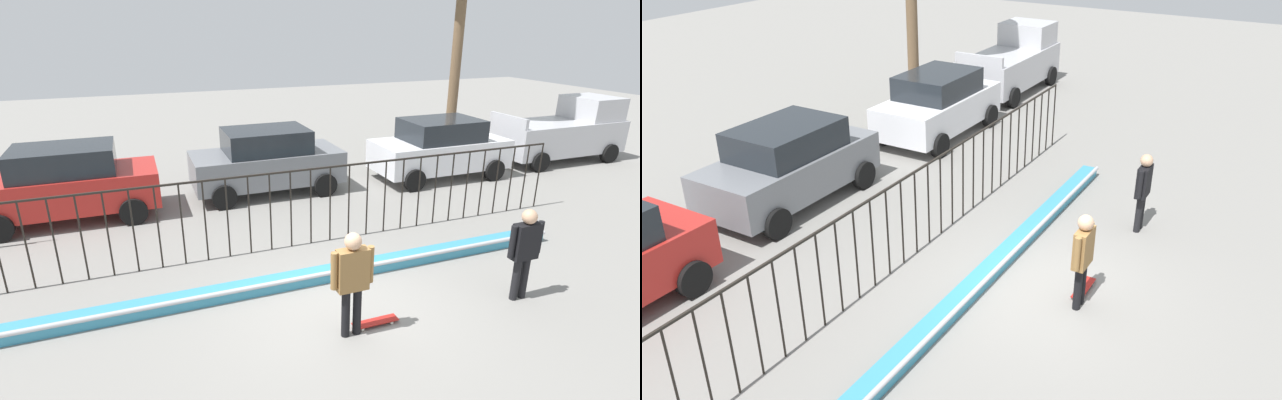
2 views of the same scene
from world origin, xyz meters
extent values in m
plane|color=gray|center=(0.00, 0.00, 0.00)|extent=(60.00, 60.00, 0.00)
cube|color=teal|center=(0.00, 1.13, 0.11)|extent=(11.00, 0.36, 0.22)
cylinder|color=#B2B2B7|center=(0.00, 0.95, 0.22)|extent=(11.00, 0.09, 0.09)
cylinder|color=black|center=(-5.13, 2.80, 0.89)|extent=(0.04, 0.04, 1.78)
cylinder|color=black|center=(-4.67, 2.80, 0.89)|extent=(0.04, 0.04, 1.78)
cylinder|color=black|center=(-4.20, 2.80, 0.89)|extent=(0.04, 0.04, 1.78)
cylinder|color=black|center=(-3.73, 2.80, 0.89)|extent=(0.04, 0.04, 1.78)
cylinder|color=black|center=(-3.27, 2.80, 0.89)|extent=(0.04, 0.04, 1.78)
cylinder|color=black|center=(-2.80, 2.80, 0.89)|extent=(0.04, 0.04, 1.78)
cylinder|color=black|center=(-2.33, 2.80, 0.89)|extent=(0.04, 0.04, 1.78)
cylinder|color=black|center=(-1.87, 2.80, 0.89)|extent=(0.04, 0.04, 1.78)
cylinder|color=black|center=(-1.40, 2.80, 0.89)|extent=(0.04, 0.04, 1.78)
cylinder|color=black|center=(-0.93, 2.80, 0.89)|extent=(0.04, 0.04, 1.78)
cylinder|color=black|center=(-0.47, 2.80, 0.89)|extent=(0.04, 0.04, 1.78)
cylinder|color=black|center=(0.00, 2.80, 0.89)|extent=(0.04, 0.04, 1.78)
cylinder|color=black|center=(0.47, 2.80, 0.89)|extent=(0.04, 0.04, 1.78)
cylinder|color=black|center=(0.93, 2.80, 0.89)|extent=(0.04, 0.04, 1.78)
cylinder|color=black|center=(1.40, 2.80, 0.89)|extent=(0.04, 0.04, 1.78)
cylinder|color=black|center=(1.87, 2.80, 0.89)|extent=(0.04, 0.04, 1.78)
cylinder|color=black|center=(2.33, 2.80, 0.89)|extent=(0.04, 0.04, 1.78)
cylinder|color=black|center=(2.80, 2.80, 0.89)|extent=(0.04, 0.04, 1.78)
cylinder|color=black|center=(3.27, 2.80, 0.89)|extent=(0.04, 0.04, 1.78)
cylinder|color=black|center=(3.73, 2.80, 0.89)|extent=(0.04, 0.04, 1.78)
cylinder|color=black|center=(4.20, 2.80, 0.89)|extent=(0.04, 0.04, 1.78)
cylinder|color=black|center=(4.67, 2.80, 0.89)|extent=(0.04, 0.04, 1.78)
cylinder|color=black|center=(5.13, 2.80, 0.89)|extent=(0.04, 0.04, 1.78)
cylinder|color=black|center=(5.60, 2.80, 0.89)|extent=(0.04, 0.04, 1.78)
cylinder|color=black|center=(6.07, 2.80, 0.89)|extent=(0.04, 0.04, 1.78)
cylinder|color=black|center=(6.53, 2.80, 0.89)|extent=(0.04, 0.04, 1.78)
cylinder|color=black|center=(7.00, 2.80, 0.89)|extent=(0.04, 0.04, 1.78)
cube|color=black|center=(0.00, 2.80, 1.76)|extent=(14.00, 0.04, 0.04)
cylinder|color=black|center=(-0.23, -0.69, 0.42)|extent=(0.14, 0.14, 0.83)
cylinder|color=black|center=(-0.03, -0.69, 0.42)|extent=(0.14, 0.14, 0.83)
cube|color=olive|center=(-0.13, -0.69, 1.18)|extent=(0.51, 0.22, 0.69)
sphere|color=tan|center=(-0.13, -0.69, 1.66)|extent=(0.27, 0.27, 0.27)
cylinder|color=olive|center=(-0.44, -0.69, 1.21)|extent=(0.11, 0.11, 0.62)
cylinder|color=olive|center=(0.18, -0.69, 1.21)|extent=(0.11, 0.11, 0.62)
cube|color=#A51E19|center=(0.36, -0.61, 0.06)|extent=(0.80, 0.20, 0.02)
cylinder|color=silver|center=(0.63, -0.53, 0.03)|extent=(0.05, 0.03, 0.05)
cylinder|color=silver|center=(0.63, -0.68, 0.03)|extent=(0.05, 0.03, 0.05)
cylinder|color=silver|center=(0.09, -0.53, 0.03)|extent=(0.05, 0.03, 0.05)
cylinder|color=silver|center=(0.09, -0.68, 0.03)|extent=(0.05, 0.03, 0.05)
cylinder|color=black|center=(3.08, -0.79, 0.41)|extent=(0.14, 0.14, 0.81)
cylinder|color=black|center=(3.27, -0.79, 0.41)|extent=(0.14, 0.14, 0.81)
cube|color=black|center=(3.18, -0.79, 1.14)|extent=(0.49, 0.21, 0.67)
sphere|color=tan|center=(3.18, -0.79, 1.61)|extent=(0.26, 0.26, 0.26)
cylinder|color=black|center=(2.88, -0.79, 1.18)|extent=(0.11, 0.11, 0.60)
cylinder|color=black|center=(3.48, -0.79, 1.18)|extent=(0.11, 0.11, 0.60)
cube|color=#B2231E|center=(-4.73, 6.38, 0.79)|extent=(4.30, 1.90, 0.90)
cube|color=#1E2328|center=(-4.73, 6.38, 1.57)|extent=(2.37, 1.71, 0.66)
cylinder|color=black|center=(-3.27, 7.33, 0.34)|extent=(0.68, 0.22, 0.68)
cylinder|color=black|center=(-3.27, 5.43, 0.34)|extent=(0.68, 0.22, 0.68)
cylinder|color=black|center=(-6.19, 7.33, 0.34)|extent=(0.68, 0.22, 0.68)
cube|color=slate|center=(0.49, 6.61, 0.79)|extent=(4.30, 1.90, 0.90)
cube|color=#1E2328|center=(0.49, 6.61, 1.57)|extent=(2.37, 1.71, 0.66)
cylinder|color=black|center=(1.96, 7.56, 0.34)|extent=(0.68, 0.22, 0.68)
cylinder|color=black|center=(1.96, 5.66, 0.34)|extent=(0.68, 0.22, 0.68)
cylinder|color=black|center=(-0.97, 7.56, 0.34)|extent=(0.68, 0.22, 0.68)
cylinder|color=black|center=(-0.97, 5.66, 0.34)|extent=(0.68, 0.22, 0.68)
cube|color=silver|center=(6.06, 6.05, 0.79)|extent=(4.30, 1.90, 0.90)
cube|color=#1E2328|center=(6.06, 6.05, 1.57)|extent=(2.37, 1.71, 0.66)
cylinder|color=black|center=(7.52, 7.00, 0.34)|extent=(0.68, 0.22, 0.68)
cylinder|color=black|center=(7.52, 5.10, 0.34)|extent=(0.68, 0.22, 0.68)
cylinder|color=black|center=(4.59, 7.00, 0.34)|extent=(0.68, 0.22, 0.68)
cylinder|color=black|center=(4.59, 5.10, 0.34)|extent=(0.68, 0.22, 0.68)
cube|color=#B7B7BC|center=(11.20, 6.27, 0.89)|extent=(4.70, 1.90, 1.10)
cube|color=#B7B7BC|center=(12.65, 6.27, 1.84)|extent=(1.50, 1.75, 0.80)
cube|color=#B7B7BC|center=(8.91, 6.27, 1.62)|extent=(0.12, 1.75, 0.36)
cylinder|color=black|center=(12.80, 7.22, 0.34)|extent=(0.68, 0.22, 0.68)
cylinder|color=black|center=(12.80, 5.32, 0.34)|extent=(0.68, 0.22, 0.68)
cylinder|color=black|center=(9.61, 7.22, 0.34)|extent=(0.68, 0.22, 0.68)
cylinder|color=black|center=(9.61, 5.32, 0.34)|extent=(0.68, 0.22, 0.68)
cylinder|color=brown|center=(7.95, 8.18, 3.40)|extent=(0.36, 0.36, 6.81)
camera|label=1|loc=(-3.01, -6.73, 4.77)|focal=27.29mm
camera|label=2|loc=(-9.30, -3.62, 6.64)|focal=36.13mm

